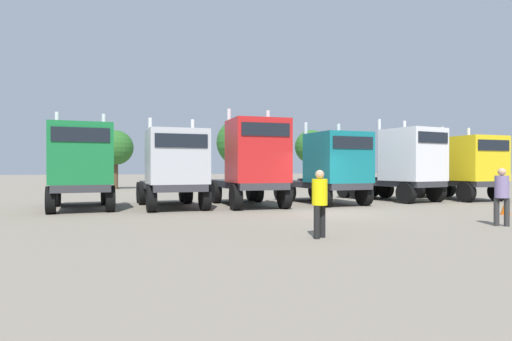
% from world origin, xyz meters
% --- Properties ---
extents(ground, '(200.00, 200.00, 0.00)m').
position_xyz_m(ground, '(0.00, 0.00, 0.00)').
color(ground, gray).
extents(semi_truck_green, '(2.90, 5.98, 4.20)m').
position_xyz_m(semi_truck_green, '(-9.61, 4.27, 1.90)').
color(semi_truck_green, '#333338').
rests_on(semi_truck_green, ground).
extents(semi_truck_silver, '(2.71, 6.23, 4.00)m').
position_xyz_m(semi_truck_silver, '(-5.80, 3.72, 1.78)').
color(semi_truck_silver, '#333338').
rests_on(semi_truck_silver, ground).
extents(semi_truck_red, '(2.64, 6.30, 4.51)m').
position_xyz_m(semi_truck_red, '(-2.29, 3.34, 2.03)').
color(semi_truck_red, '#333338').
rests_on(semi_truck_red, ground).
extents(semi_truck_teal, '(2.89, 6.07, 4.05)m').
position_xyz_m(semi_truck_teal, '(1.79, 3.55, 1.83)').
color(semi_truck_teal, '#333338').
rests_on(semi_truck_teal, ground).
extents(semi_truck_white, '(3.52, 6.29, 4.42)m').
position_xyz_m(semi_truck_white, '(6.44, 4.08, 2.02)').
color(semi_truck_white, '#333338').
rests_on(semi_truck_white, ground).
extents(semi_truck_yellow, '(2.72, 6.01, 4.07)m').
position_xyz_m(semi_truck_yellow, '(10.12, 3.70, 1.82)').
color(semi_truck_yellow, '#333338').
rests_on(semi_truck_yellow, ground).
extents(visitor_in_hivis, '(0.55, 0.55, 1.75)m').
position_xyz_m(visitor_in_hivis, '(-3.30, -5.39, 1.02)').
color(visitor_in_hivis, black).
rests_on(visitor_in_hivis, ground).
extents(visitor_with_camera, '(0.56, 0.56, 1.80)m').
position_xyz_m(visitor_with_camera, '(3.07, -5.09, 1.05)').
color(visitor_with_camera, '#2F2F2F').
rests_on(visitor_with_camera, ground).
extents(traffic_cone_near, '(0.36, 0.36, 0.57)m').
position_xyz_m(traffic_cone_near, '(5.97, -2.62, 0.29)').
color(traffic_cone_near, '#F2590C').
rests_on(traffic_cone_near, ground).
extents(oak_far_left, '(2.86, 2.86, 4.88)m').
position_xyz_m(oak_far_left, '(-8.08, 22.40, 3.42)').
color(oak_far_left, '#4C3823').
rests_on(oak_far_left, ground).
extents(oak_far_centre, '(3.92, 3.92, 5.82)m').
position_xyz_m(oak_far_centre, '(1.69, 19.13, 3.85)').
color(oak_far_centre, '#4C3823').
rests_on(oak_far_centre, ground).
extents(oak_far_right, '(3.00, 3.00, 5.14)m').
position_xyz_m(oak_far_right, '(8.59, 20.02, 3.62)').
color(oak_far_right, '#4C3823').
rests_on(oak_far_right, ground).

